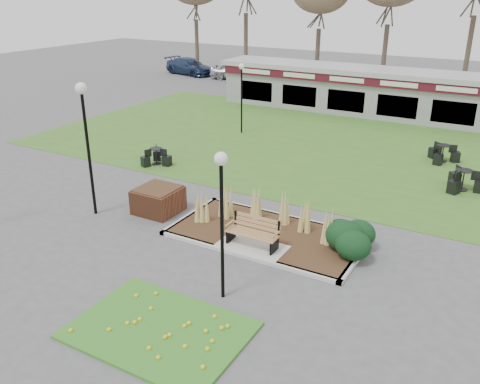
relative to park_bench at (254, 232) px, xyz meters
The scene contains 16 objects.
ground 0.64m from the park_bench, 90.00° to the right, with size 100.00×100.00×0.00m, color #515154.
lawn 11.77m from the park_bench, 90.00° to the left, with size 34.00×16.00×0.02m, color #3E6821.
flower_bed 4.88m from the park_bench, 90.00° to the right, with size 4.20×3.00×0.16m.
planting_bed 1.70m from the park_bench, 40.83° to the left, with size 6.75×3.40×1.27m.
park_bench is the anchor object (origin of this frame).
brick_planter 4.47m from the park_bench, behind, with size 1.50×1.50×0.95m.
food_pavilion 19.73m from the park_bench, 90.00° to the left, with size 24.60×3.40×2.90m.
lamp_post_near_right 3.75m from the park_bench, 78.53° to the right, with size 0.34×0.34×4.11m.
lamp_post_mid_left 6.99m from the park_bench, behind, with size 0.40×0.40×4.81m.
lamp_post_far_left 13.77m from the park_bench, 121.10° to the left, with size 0.32×0.32×3.88m.
bistro_set_a 9.24m from the park_bench, 147.68° to the left, with size 1.33×1.44×0.77m.
bistro_set_b 12.53m from the park_bench, 72.60° to the left, with size 1.51×1.42×0.81m.
bistro_set_d 9.97m from the park_bench, 59.29° to the left, with size 1.48×1.61×0.86m.
car_silver 31.03m from the park_bench, 121.05° to the left, with size 1.83×4.55×1.55m, color #BABBBF.
car_black 24.72m from the park_bench, 109.10° to the left, with size 1.59×4.57×1.51m, color black.
car_blue 34.10m from the park_bench, 128.32° to the left, with size 2.08×5.11×1.48m, color navy.
Camera 1 is at (6.73, -12.45, 7.85)m, focal length 38.00 mm.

